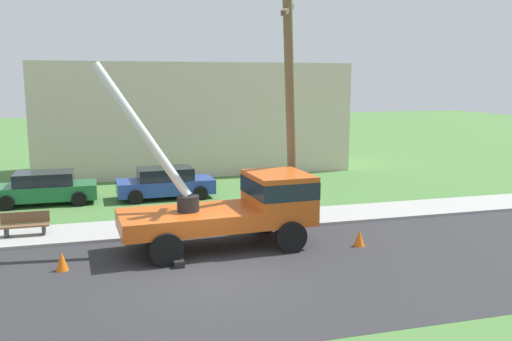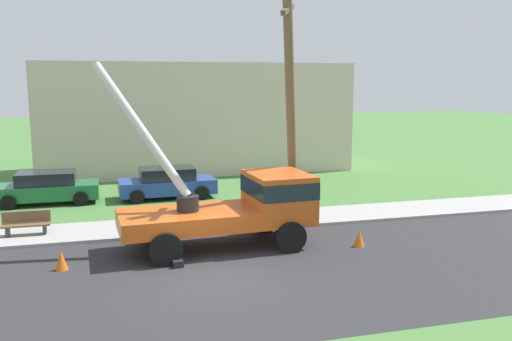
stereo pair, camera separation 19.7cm
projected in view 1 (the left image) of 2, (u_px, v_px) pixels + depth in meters
ground_plane at (163, 193)px, 26.34m from camera, size 120.00×120.00×0.00m
road_asphalt at (212, 278)px, 14.95m from camera, size 80.00×8.51×0.01m
sidewalk_strip at (183, 225)px, 20.18m from camera, size 80.00×2.52×0.10m
utility_truck at (242, 204)px, 17.72m from camera, size 6.89×3.21×5.98m
leaning_utility_pole at (290, 106)px, 18.94m from camera, size 1.60×2.72×8.81m
traffic_cone_ahead at (359, 238)px, 17.79m from camera, size 0.36×0.36×0.56m
traffic_cone_behind at (62, 261)px, 15.49m from camera, size 0.36×0.36×0.56m
parked_sedan_green at (45, 188)px, 23.85m from camera, size 4.40×2.02×1.42m
parked_sedan_blue at (165, 183)px, 25.05m from camera, size 4.45×2.10×1.42m
park_bench at (25, 225)px, 18.70m from camera, size 1.60×0.45×0.90m
lowrise_building_backdrop at (193, 117)px, 32.80m from camera, size 18.00×6.00×6.40m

